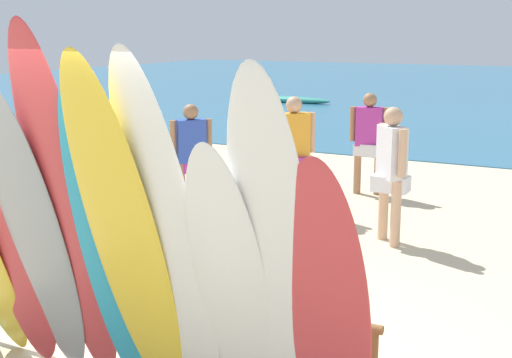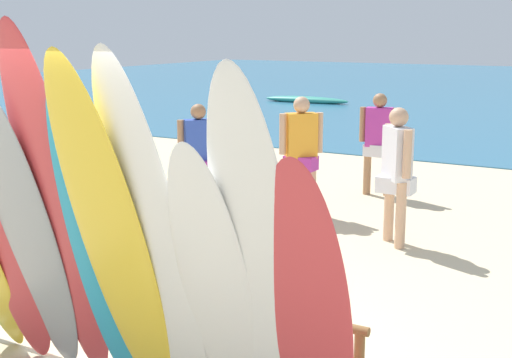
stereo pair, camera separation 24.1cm
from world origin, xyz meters
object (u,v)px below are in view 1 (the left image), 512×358
object	(u,v)px
surfboard_rack	(139,295)
surfboard_red_11	(327,313)
beachgoer_strolling	(369,136)
distant_boat	(288,100)
surfboard_grey_4	(36,237)
surfboard_white_10	(276,269)
beachgoer_near_rack	(294,147)
surfboard_yellow_7	(128,246)
surfboard_teal_6	(109,246)
surfboard_red_5	(67,216)
beachgoer_by_water	(191,152)
beachgoer_midbeach	(391,166)
beach_chair_red	(53,210)
surfboard_red_3	(12,242)
surfboard_white_8	(169,249)
surfboard_white_9	(233,295)

from	to	relation	value
surfboard_rack	surfboard_red_11	distance (m)	1.87
beachgoer_strolling	surfboard_rack	bearing A→B (deg)	80.56
surfboard_red_11	distant_boat	xyz separation A→B (m)	(-9.37, 19.60, -0.88)
surfboard_grey_4	surfboard_red_11	size ratio (longest dim) A/B	1.16
surfboard_white_10	beachgoer_near_rack	xyz separation A→B (m)	(-2.37, 5.45, -0.26)
surfboard_yellow_7	beachgoer_near_rack	bearing A→B (deg)	102.68
surfboard_white_10	distant_boat	bearing A→B (deg)	109.07
surfboard_yellow_7	surfboard_teal_6	bearing A→B (deg)	150.03
beachgoer_near_rack	surfboard_red_5	bearing A→B (deg)	-126.57
beachgoer_by_water	beachgoer_near_rack	bearing A→B (deg)	-15.72
surfboard_grey_4	surfboard_red_5	bearing A→B (deg)	0.30
surfboard_teal_6	beachgoer_midbeach	distance (m)	4.72
beachgoer_strolling	beachgoer_near_rack	distance (m)	1.79
surfboard_yellow_7	beach_chair_red	distance (m)	4.54
surfboard_rack	beachgoer_strolling	xyz separation A→B (m)	(-0.37, 6.57, 0.34)
surfboard_red_3	surfboard_grey_4	size ratio (longest dim) A/B	0.92
surfboard_grey_4	beach_chair_red	world-z (taller)	surfboard_grey_4
surfboard_red_3	surfboard_grey_4	world-z (taller)	surfboard_grey_4
surfboard_red_5	beachgoer_strolling	distance (m)	7.14
beachgoer_strolling	beachgoer_by_water	world-z (taller)	beachgoer_strolling
surfboard_grey_4	surfboard_white_8	bearing A→B (deg)	-4.08
beach_chair_red	distant_boat	size ratio (longest dim) A/B	0.26
surfboard_white_8	beachgoer_by_water	size ratio (longest dim) A/B	1.66
surfboard_red_5	surfboard_yellow_7	bearing A→B (deg)	-14.21
beachgoer_strolling	beachgoer_midbeach	bearing A→B (deg)	101.81
distant_boat	surfboard_red_11	bearing A→B (deg)	-64.46
beachgoer_by_water	distant_boat	xyz separation A→B (m)	(-5.44, 14.95, -0.80)
surfboard_red_3	beach_chair_red	xyz separation A→B (m)	(-2.19, 2.69, -0.64)
surfboard_white_9	distant_boat	bearing A→B (deg)	109.65
surfboard_red_5	surfboard_white_8	xyz separation A→B (m)	(0.92, -0.10, -0.08)
surfboard_red_3	surfboard_white_8	world-z (taller)	surfboard_white_8
surfboard_red_5	distant_boat	distance (m)	21.05
surfboard_white_8	surfboard_red_3	bearing A→B (deg)	177.07
surfboard_yellow_7	beachgoer_near_rack	distance (m)	5.74
surfboard_teal_6	beachgoer_by_water	bearing A→B (deg)	114.73
surfboard_red_3	surfboard_yellow_7	size ratio (longest dim) A/B	0.82
surfboard_rack	surfboard_red_3	world-z (taller)	surfboard_red_3
surfboard_red_3	distant_boat	distance (m)	20.80
surfboard_grey_4	surfboard_red_11	world-z (taller)	surfboard_grey_4
surfboard_red_5	surfboard_white_9	distance (m)	1.37
surfboard_red_11	beachgoer_near_rack	bearing A→B (deg)	113.28
surfboard_white_9	beachgoer_by_water	distance (m)	5.77
surfboard_red_5	surfboard_white_9	size ratio (longest dim) A/B	1.30
beachgoer_near_rack	distant_boat	bearing A→B (deg)	70.86
surfboard_rack	surfboard_grey_4	bearing A→B (deg)	-130.67
beachgoer_midbeach	beach_chair_red	bearing A→B (deg)	-104.91
surfboard_rack	surfboard_white_8	world-z (taller)	surfboard_white_8
beachgoer_strolling	beachgoer_near_rack	size ratio (longest dim) A/B	0.96
surfboard_teal_6	surfboard_yellow_7	world-z (taller)	surfboard_yellow_7
surfboard_teal_6	beachgoer_by_water	size ratio (longest dim) A/B	1.53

